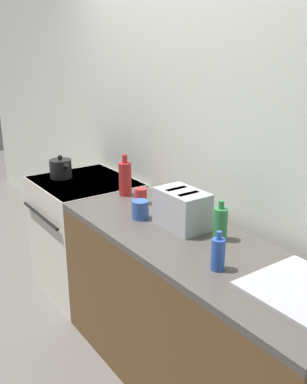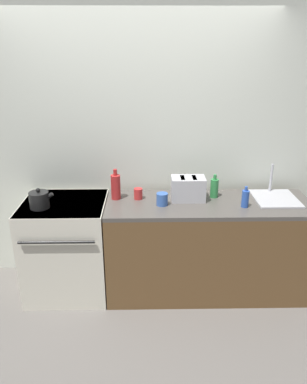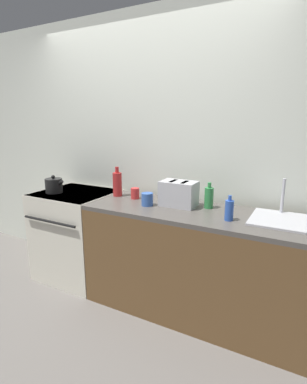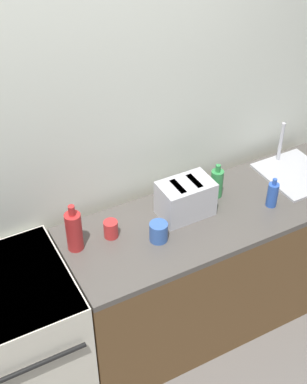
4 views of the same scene
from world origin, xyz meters
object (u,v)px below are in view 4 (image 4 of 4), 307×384
cup_red (111,229)px  cup_blue (159,232)px  stove (8,346)px  toaster (186,198)px  bottle_red (74,231)px  bottle_blue (272,194)px  bottle_green (217,183)px

cup_red → cup_blue: bearing=-34.4°
stove → cup_blue: cup_blue is taller
toaster → bottle_red: bottle_red is taller
bottle_blue → bottle_red: bottle_red is taller
toaster → cup_blue: bearing=-153.1°
bottle_red → bottle_green: (0.89, 0.02, -0.03)m
bottle_blue → cup_red: size_ratio=1.87×
stove → cup_blue: 1.00m
cup_red → bottle_green: bearing=2.6°
bottle_red → cup_blue: bearing=-20.2°
cup_red → bottle_red: bearing=178.1°
cup_red → stove: bearing=-173.4°
bottle_blue → cup_blue: bearing=175.7°
stove → bottle_green: size_ratio=4.19×
stove → toaster: toaster is taller
bottle_red → bottle_green: bottle_red is taller
cup_blue → bottle_red: bearing=159.8°
stove → toaster: (1.11, 0.05, 0.54)m
cup_blue → bottle_green: bearing=20.0°
bottle_red → cup_red: (0.20, -0.01, -0.07)m
toaster → bottle_blue: size_ratio=1.61×
toaster → bottle_blue: (0.47, -0.17, -0.03)m
bottle_red → cup_blue: (0.41, -0.15, -0.06)m
bottle_green → bottle_red: bearing=-178.4°
stove → bottle_green: 1.45m
stove → cup_red: (0.66, 0.08, 0.49)m
cup_blue → cup_red: (-0.21, 0.14, -0.00)m
cup_blue → toaster: bearing=26.9°
bottle_red → cup_red: bottle_red is taller
toaster → cup_red: bearing=176.9°
bottle_green → cup_blue: size_ratio=1.98×
bottle_green → cup_blue: (-0.48, -0.18, -0.04)m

